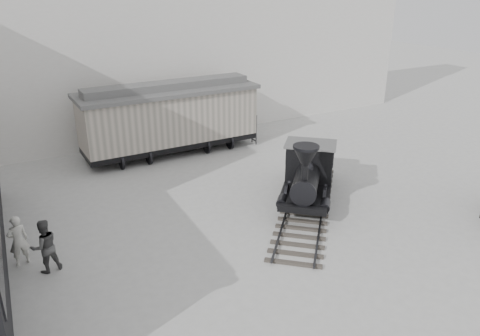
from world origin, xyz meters
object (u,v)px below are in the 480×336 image
boxcar (170,117)px  visitor_a (18,241)px  visitor_b (45,246)px  locomotive (308,176)px

boxcar → visitor_a: bearing=-137.7°
boxcar → visitor_b: bearing=-132.3°
locomotive → visitor_a: bearing=-142.0°
visitor_a → boxcar: bearing=-148.5°
visitor_a → visitor_b: (0.66, -0.77, 0.02)m
boxcar → visitor_a: (-7.80, -7.20, -1.08)m
locomotive → visitor_a: locomotive is taller
locomotive → visitor_b: bearing=-137.7°
locomotive → visitor_b: size_ratio=4.34×
locomotive → boxcar: (-2.64, 7.95, 0.82)m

